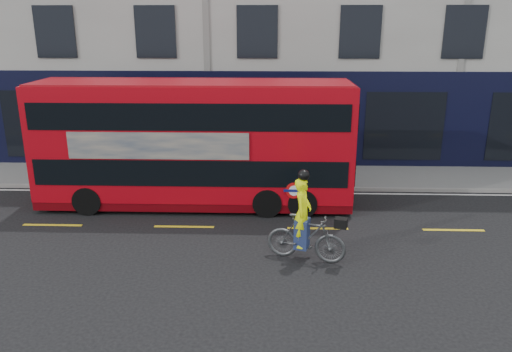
{
  "coord_description": "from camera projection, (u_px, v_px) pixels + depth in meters",
  "views": [
    {
      "loc": [
        2.6,
        -12.25,
        5.88
      ],
      "look_at": [
        2.12,
        2.77,
        1.22
      ],
      "focal_mm": 35.0,
      "sensor_mm": 36.0,
      "label": 1
    }
  ],
  "objects": [
    {
      "name": "pavement",
      "position": [
        205.0,
        176.0,
        19.71
      ],
      "size": [
        60.0,
        3.0,
        0.12
      ],
      "primitive_type": "cube",
      "color": "slate",
      "rests_on": "ground"
    },
    {
      "name": "bus",
      "position": [
        196.0,
        143.0,
        16.19
      ],
      "size": [
        10.2,
        2.38,
        4.1
      ],
      "rotation": [
        0.0,
        0.0,
        -0.0
      ],
      "color": "#AD0611",
      "rests_on": "ground"
    },
    {
      "name": "road_edge_line",
      "position": [
        199.0,
        192.0,
        18.01
      ],
      "size": [
        58.0,
        0.1,
        0.01
      ],
      "primitive_type": "cube",
      "color": "silver",
      "rests_on": "ground"
    },
    {
      "name": "lane_dashes",
      "position": [
        184.0,
        227.0,
        14.95
      ],
      "size": [
        58.0,
        0.12,
        0.01
      ],
      "primitive_type": null,
      "color": "yellow",
      "rests_on": "ground"
    },
    {
      "name": "kerb",
      "position": [
        200.0,
        188.0,
        18.28
      ],
      "size": [
        60.0,
        0.12,
        0.13
      ],
      "primitive_type": "cube",
      "color": "gray",
      "rests_on": "ground"
    },
    {
      "name": "ground",
      "position": [
        175.0,
        248.0,
        13.52
      ],
      "size": [
        120.0,
        120.0,
        0.0
      ],
      "primitive_type": "plane",
      "color": "black",
      "rests_on": "ground"
    },
    {
      "name": "cyclist",
      "position": [
        305.0,
        231.0,
        12.66
      ],
      "size": [
        2.13,
        1.14,
        2.42
      ],
      "rotation": [
        0.0,
        0.0,
        -0.29
      ],
      "color": "#46494B",
      "rests_on": "ground"
    }
  ]
}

